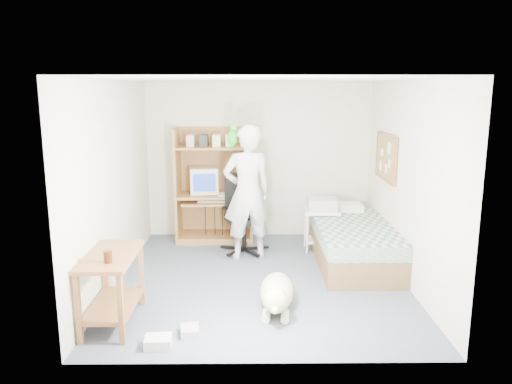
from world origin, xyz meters
TOP-DOWN VIEW (x-y plane):
  - floor at (0.00, 0.00)m, footprint 4.00×4.00m
  - wall_back at (0.00, 2.00)m, footprint 3.60×0.02m
  - wall_right at (1.80, 0.00)m, footprint 0.02×4.00m
  - wall_left at (-1.80, 0.00)m, footprint 0.02×4.00m
  - ceiling at (0.00, 0.00)m, footprint 3.60×4.00m
  - computer_hutch at (-0.70, 1.74)m, footprint 1.20×0.63m
  - bed at (1.30, 0.62)m, footprint 1.02×2.02m
  - side_desk at (-1.55, -1.20)m, footprint 0.50×1.00m
  - corkboard at (1.77, 0.90)m, footprint 0.04×0.94m
  - office_chair at (-0.24, 1.15)m, footprint 0.65×0.65m
  - person at (-0.18, 0.84)m, footprint 0.79×0.63m
  - parrot at (-0.37, 0.86)m, footprint 0.14×0.24m
  - dog at (0.16, -0.89)m, footprint 0.43×1.16m
  - printer_cart at (0.93, 1.19)m, footprint 0.52×0.42m
  - printer at (0.93, 1.19)m, footprint 0.43×0.33m
  - crt_monitor at (-0.87, 1.75)m, footprint 0.49×0.51m
  - keyboard at (-0.73, 1.58)m, footprint 0.45×0.16m
  - pencil_cup at (-0.40, 1.65)m, footprint 0.08×0.08m
  - drink_glass at (-1.50, -1.45)m, footprint 0.08×0.08m
  - floor_box_a at (-1.00, -1.70)m, footprint 0.26×0.21m
  - floor_box_b at (-0.73, -1.46)m, footprint 0.21×0.24m

SIDE VIEW (x-z plane):
  - floor at x=0.00m, z-range 0.00..0.00m
  - floor_box_b at x=-0.73m, z-range 0.00..0.08m
  - floor_box_a at x=-1.00m, z-range 0.00..0.10m
  - dog at x=0.16m, z-range -0.03..0.41m
  - bed at x=1.30m, z-range -0.04..0.62m
  - printer_cart at x=0.93m, z-range 0.10..0.72m
  - office_chair at x=-0.24m, z-range -0.16..0.98m
  - side_desk at x=-1.55m, z-range 0.12..0.87m
  - keyboard at x=-0.73m, z-range 0.66..0.69m
  - printer at x=0.93m, z-range 0.62..0.80m
  - drink_glass at x=-1.50m, z-range 0.75..0.87m
  - pencil_cup at x=-0.40m, z-range 0.76..0.88m
  - computer_hutch at x=-0.70m, z-range -0.08..1.72m
  - person at x=-0.18m, z-range 0.00..1.91m
  - crt_monitor at x=-0.87m, z-range 0.77..1.18m
  - wall_back at x=0.00m, z-range 0.00..2.50m
  - wall_right at x=1.80m, z-range 0.00..2.50m
  - wall_left at x=-1.80m, z-range 0.00..2.50m
  - corkboard at x=1.77m, z-range 1.12..1.78m
  - parrot at x=-0.37m, z-range 1.55..1.94m
  - ceiling at x=0.00m, z-range 2.49..2.51m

